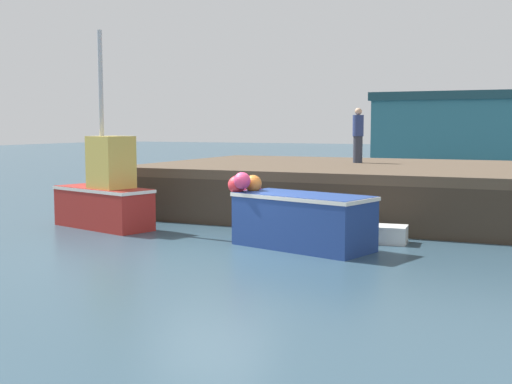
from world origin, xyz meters
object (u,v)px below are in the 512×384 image
fishing_boat_near_left (105,195)px  fishing_boat_near_right (300,218)px  rowboat (365,233)px  dockworker (358,135)px

fishing_boat_near_left → fishing_boat_near_right: 5.52m
rowboat → dockworker: (-1.76, 5.70, 2.11)m
fishing_boat_near_right → rowboat: fishing_boat_near_right is taller
fishing_boat_near_right → rowboat: 1.75m
fishing_boat_near_left → rowboat: fishing_boat_near_left is taller
fishing_boat_near_left → rowboat: size_ratio=2.64×
fishing_boat_near_left → fishing_boat_near_right: bearing=-6.0°
fishing_boat_near_left → dockworker: fishing_boat_near_left is taller
fishing_boat_near_left → fishing_boat_near_right: (5.48, -0.57, -0.20)m
fishing_boat_near_right → dockworker: bearing=95.4°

